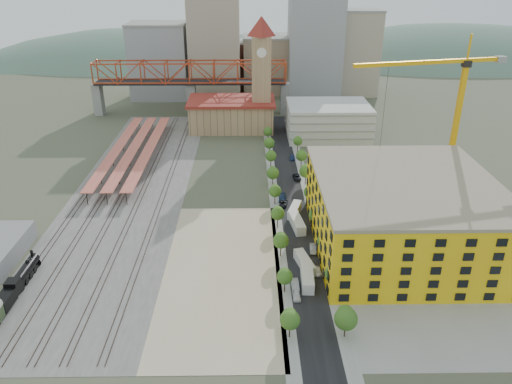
{
  "coord_description": "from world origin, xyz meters",
  "views": [
    {
      "loc": [
        2.71,
        -132.92,
        68.32
      ],
      "look_at": [
        4.51,
        -7.63,
        10.0
      ],
      "focal_mm": 35.0,
      "sensor_mm": 36.0,
      "label": 1
    }
  ],
  "objects_px": {
    "site_trailer_c": "(297,223)",
    "tower_crane": "(450,102)",
    "site_trailer_b": "(304,262)",
    "car_0": "(296,295)",
    "clock_tower": "(261,64)",
    "construction_building": "(403,214)",
    "locomotive": "(20,280)",
    "site_trailer_a": "(307,277)",
    "site_trailer_d": "(295,210)"
  },
  "relations": [
    {
      "from": "site_trailer_a",
      "to": "site_trailer_d",
      "type": "height_order",
      "value": "site_trailer_a"
    },
    {
      "from": "construction_building",
      "to": "site_trailer_b",
      "type": "bearing_deg",
      "value": -159.06
    },
    {
      "from": "tower_crane",
      "to": "car_0",
      "type": "bearing_deg",
      "value": -133.45
    },
    {
      "from": "locomotive",
      "to": "site_trailer_d",
      "type": "bearing_deg",
      "value": 28.44
    },
    {
      "from": "site_trailer_c",
      "to": "site_trailer_d",
      "type": "height_order",
      "value": "site_trailer_c"
    },
    {
      "from": "locomotive",
      "to": "site_trailer_a",
      "type": "distance_m",
      "value": 66.01
    },
    {
      "from": "site_trailer_c",
      "to": "tower_crane",
      "type": "bearing_deg",
      "value": 14.49
    },
    {
      "from": "site_trailer_a",
      "to": "locomotive",
      "type": "bearing_deg",
      "value": -176.07
    },
    {
      "from": "tower_crane",
      "to": "site_trailer_b",
      "type": "relative_size",
      "value": 5.28
    },
    {
      "from": "clock_tower",
      "to": "tower_crane",
      "type": "bearing_deg",
      "value": -53.13
    },
    {
      "from": "locomotive",
      "to": "site_trailer_a",
      "type": "height_order",
      "value": "locomotive"
    },
    {
      "from": "tower_crane",
      "to": "site_trailer_b",
      "type": "distance_m",
      "value": 66.59
    },
    {
      "from": "clock_tower",
      "to": "site_trailer_c",
      "type": "xyz_separation_m",
      "value": [
        8.0,
        -90.12,
        -27.28
      ]
    },
    {
      "from": "site_trailer_b",
      "to": "tower_crane",
      "type": "bearing_deg",
      "value": 26.71
    },
    {
      "from": "tower_crane",
      "to": "site_trailer_d",
      "type": "bearing_deg",
      "value": -166.95
    },
    {
      "from": "construction_building",
      "to": "tower_crane",
      "type": "xyz_separation_m",
      "value": [
        19.37,
        28.83,
        21.41
      ]
    },
    {
      "from": "clock_tower",
      "to": "site_trailer_a",
      "type": "xyz_separation_m",
      "value": [
        8.0,
        -116.35,
        -27.27
      ]
    },
    {
      "from": "clock_tower",
      "to": "construction_building",
      "type": "bearing_deg",
      "value": -71.22
    },
    {
      "from": "site_trailer_b",
      "to": "site_trailer_d",
      "type": "relative_size",
      "value": 1.03
    },
    {
      "from": "site_trailer_d",
      "to": "tower_crane",
      "type": "bearing_deg",
      "value": 30.16
    },
    {
      "from": "locomotive",
      "to": "site_trailer_d",
      "type": "relative_size",
      "value": 2.31
    },
    {
      "from": "site_trailer_d",
      "to": "locomotive",
      "type": "bearing_deg",
      "value": -134.45
    },
    {
      "from": "locomotive",
      "to": "car_0",
      "type": "bearing_deg",
      "value": -4.35
    },
    {
      "from": "clock_tower",
      "to": "locomotive",
      "type": "xyz_separation_m",
      "value": [
        -58.0,
        -117.44,
        -26.71
      ]
    },
    {
      "from": "site_trailer_a",
      "to": "site_trailer_b",
      "type": "bearing_deg",
      "value": 92.98
    },
    {
      "from": "tower_crane",
      "to": "site_trailer_d",
      "type": "height_order",
      "value": "tower_crane"
    },
    {
      "from": "site_trailer_c",
      "to": "car_0",
      "type": "distance_m",
      "value": 32.25
    },
    {
      "from": "construction_building",
      "to": "site_trailer_c",
      "type": "bearing_deg",
      "value": 159.21
    },
    {
      "from": "site_trailer_d",
      "to": "site_trailer_a",
      "type": "bearing_deg",
      "value": -72.89
    },
    {
      "from": "locomotive",
      "to": "tower_crane",
      "type": "bearing_deg",
      "value": 22.56
    },
    {
      "from": "construction_building",
      "to": "site_trailer_b",
      "type": "distance_m",
      "value": 29.0
    },
    {
      "from": "tower_crane",
      "to": "site_trailer_c",
      "type": "xyz_separation_m",
      "value": [
        -45.37,
        -18.96,
        -29.4
      ]
    },
    {
      "from": "construction_building",
      "to": "site_trailer_c",
      "type": "xyz_separation_m",
      "value": [
        -26.0,
        9.87,
        -8.0
      ]
    },
    {
      "from": "site_trailer_a",
      "to": "car_0",
      "type": "relative_size",
      "value": 2.39
    },
    {
      "from": "site_trailer_d",
      "to": "site_trailer_c",
      "type": "bearing_deg",
      "value": -72.89
    },
    {
      "from": "site_trailer_b",
      "to": "clock_tower",
      "type": "bearing_deg",
      "value": 80.35
    },
    {
      "from": "construction_building",
      "to": "site_trailer_a",
      "type": "height_order",
      "value": "construction_building"
    },
    {
      "from": "clock_tower",
      "to": "car_0",
      "type": "bearing_deg",
      "value": -87.66
    },
    {
      "from": "clock_tower",
      "to": "site_trailer_a",
      "type": "distance_m",
      "value": 119.77
    },
    {
      "from": "locomotive",
      "to": "site_trailer_a",
      "type": "relative_size",
      "value": 2.05
    },
    {
      "from": "clock_tower",
      "to": "car_0",
      "type": "xyz_separation_m",
      "value": [
        5.0,
        -122.23,
        -27.96
      ]
    },
    {
      "from": "locomotive",
      "to": "site_trailer_b",
      "type": "relative_size",
      "value": 2.25
    },
    {
      "from": "locomotive",
      "to": "car_0",
      "type": "distance_m",
      "value": 63.19
    },
    {
      "from": "site_trailer_b",
      "to": "car_0",
      "type": "relative_size",
      "value": 2.18
    },
    {
      "from": "construction_building",
      "to": "site_trailer_d",
      "type": "bearing_deg",
      "value": 144.84
    },
    {
      "from": "locomotive",
      "to": "site_trailer_b",
      "type": "xyz_separation_m",
      "value": [
        66.0,
        7.49,
        -0.69
      ]
    },
    {
      "from": "site_trailer_d",
      "to": "car_0",
      "type": "relative_size",
      "value": 2.12
    },
    {
      "from": "site_trailer_b",
      "to": "site_trailer_d",
      "type": "distance_m",
      "value": 28.26
    },
    {
      "from": "car_0",
      "to": "site_trailer_d",
      "type": "bearing_deg",
      "value": 84.13
    },
    {
      "from": "construction_building",
      "to": "tower_crane",
      "type": "bearing_deg",
      "value": 56.1
    }
  ]
}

